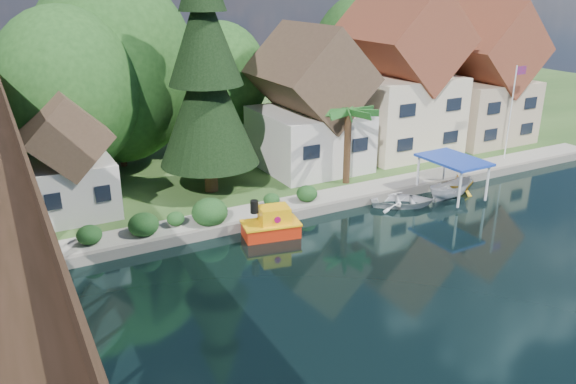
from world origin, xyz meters
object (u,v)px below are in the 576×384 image
(palm_tree, at_px, (349,114))
(boat_yellow, at_px, (459,182))
(boat_canopy, at_px, (451,182))
(house_left, at_px, (309,109))
(house_center, at_px, (398,82))
(tugboat, at_px, (272,225))
(boat_white_a, at_px, (402,199))
(shed, at_px, (69,163))
(house_right, at_px, (479,82))
(conifer, at_px, (206,76))
(flagpole, at_px, (513,103))

(palm_tree, xyz_separation_m, boat_yellow, (6.83, -4.38, -4.87))
(palm_tree, relative_size, boat_canopy, 1.26)
(house_left, bearing_deg, house_center, 3.18)
(house_center, relative_size, tugboat, 3.78)
(house_center, height_order, tugboat, house_center)
(house_center, bearing_deg, tugboat, -149.59)
(house_center, relative_size, boat_canopy, 2.99)
(house_center, distance_m, boat_canopy, 12.05)
(house_left, distance_m, boat_white_a, 10.65)
(shed, height_order, tugboat, shed)
(house_right, bearing_deg, boat_white_a, -149.71)
(house_left, bearing_deg, palm_tree, -84.84)
(shed, bearing_deg, house_center, 4.24)
(boat_canopy, bearing_deg, conifer, 150.71)
(house_right, xyz_separation_m, tugboat, (-26.07, -9.52, -5.04))
(shed, xyz_separation_m, boat_white_a, (19.98, -7.86, -3.38))
(house_left, xyz_separation_m, house_right, (18.00, 0.00, 0.64))
(house_right, height_order, palm_tree, house_right)
(boat_white_a, xyz_separation_m, boat_canopy, (3.80, -0.54, 0.82))
(house_left, xyz_separation_m, boat_canopy, (5.77, -9.90, -3.87))
(conifer, bearing_deg, tugboat, -84.26)
(house_left, distance_m, house_center, 9.10)
(house_right, relative_size, boat_canopy, 2.68)
(palm_tree, bearing_deg, boat_white_a, -71.35)
(house_right, bearing_deg, tugboat, -159.94)
(house_right, xyz_separation_m, boat_canopy, (-12.23, -9.90, -4.51))
(shed, xyz_separation_m, flagpole, (33.49, -4.61, 1.39))
(house_right, xyz_separation_m, conifer, (-26.86, -1.69, 2.77))
(shed, bearing_deg, conifer, -1.19)
(boat_white_a, bearing_deg, boat_canopy, -68.83)
(house_center, height_order, conifer, conifer)
(house_right, xyz_separation_m, boat_yellow, (-10.74, -9.16, -5.05))
(palm_tree, bearing_deg, boat_yellow, -32.67)
(shed, xyz_separation_m, boat_canopy, (23.77, -8.40, -2.56))
(palm_tree, bearing_deg, boat_canopy, -43.76)
(house_center, distance_m, boat_yellow, 11.35)
(house_center, bearing_deg, house_left, -176.82)
(house_right, height_order, boat_yellow, house_right)
(house_right, relative_size, shed, 1.59)
(house_right, relative_size, boat_white_a, 2.87)
(house_right, height_order, flagpole, house_right)
(tugboat, xyz_separation_m, boat_yellow, (15.34, 0.36, -0.01))
(flagpole, height_order, tugboat, flagpole)
(house_right, xyz_separation_m, shed, (-36.00, -1.50, -1.95))
(tugboat, xyz_separation_m, boat_canopy, (13.85, -0.38, 0.53))
(house_left, relative_size, conifer, 0.66)
(house_center, xyz_separation_m, conifer, (-17.86, -2.19, 2.13))
(conifer, bearing_deg, palm_tree, -18.41)
(palm_tree, distance_m, boat_canopy, 8.57)
(conifer, distance_m, tugboat, 11.09)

